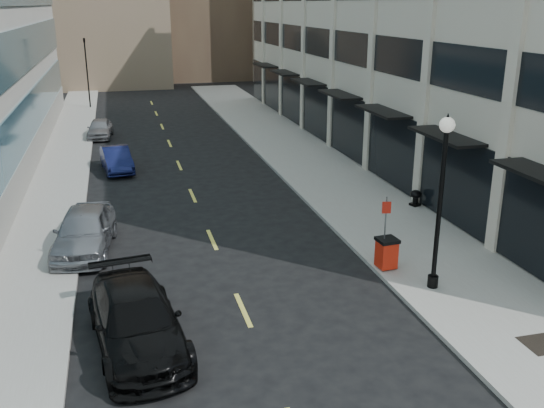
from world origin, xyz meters
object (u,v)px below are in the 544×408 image
trash_bin (387,252)px  car_blue_sedan (117,159)px  car_grey_sedan (100,128)px  urn_planter (416,196)px  traffic_signal (84,43)px  car_silver_sedan (84,231)px  car_black_pickup (137,321)px  lamppost (441,189)px  sign_post (385,223)px

trash_bin → car_blue_sedan: bearing=114.0°
car_grey_sedan → urn_planter: (14.09, -19.52, -0.07)m
car_blue_sedan → trash_bin: size_ratio=3.70×
traffic_signal → trash_bin: 40.34m
traffic_signal → car_silver_sedan: bearing=-88.8°
trash_bin → car_silver_sedan: bearing=151.3°
car_silver_sedan → urn_planter: (14.40, 1.48, -0.25)m
traffic_signal → trash_bin: size_ratio=6.33×
car_black_pickup → car_silver_sedan: (-1.60, 7.32, 0.05)m
trash_bin → lamppost: bearing=-68.9°
car_silver_sedan → trash_bin: car_silver_sedan is taller
lamppost → urn_planter: size_ratio=7.82×
car_silver_sedan → car_grey_sedan: bearing=96.2°
trash_bin → sign_post: sign_post is taller
urn_planter → traffic_signal: bearing=114.9°
traffic_signal → urn_planter: traffic_signal is taller
car_blue_sedan → trash_bin: car_blue_sedan is taller
car_black_pickup → lamppost: lamppost is taller
car_silver_sedan → sign_post: 11.10m
urn_planter → car_grey_sedan: bearing=125.8°
traffic_signal → lamppost: size_ratio=1.22×
traffic_signal → car_black_pickup: bearing=-86.8°
car_black_pickup → car_grey_sedan: car_black_pickup is taller
traffic_signal → trash_bin: (10.90, -38.52, -4.97)m
traffic_signal → sign_post: 40.17m
car_grey_sedan → trash_bin: car_grey_sedan is taller
car_silver_sedan → car_blue_sedan: (1.31, 11.62, -0.17)m
car_grey_sedan → sign_post: sign_post is taller
car_black_pickup → car_silver_sedan: car_silver_sedan is taller
trash_bin → sign_post: 1.07m
car_silver_sedan → urn_planter: size_ratio=6.79×
car_grey_sedan → sign_post: 27.34m
urn_planter → car_black_pickup: bearing=-145.5°
car_black_pickup → trash_bin: car_black_pickup is taller
sign_post → car_blue_sedan: bearing=130.5°
trash_bin → lamppost: lamppost is taller
car_silver_sedan → traffic_signal: bearing=98.2°
car_black_pickup → urn_planter: bearing=27.1°
traffic_signal → car_blue_sedan: 23.03m
car_black_pickup → trash_bin: (8.60, 2.80, -0.05)m
urn_planter → lamppost: bearing=-113.4°
car_grey_sedan → lamppost: 29.45m
sign_post → urn_planter: bearing=66.1°
sign_post → traffic_signal: bearing=117.5°
lamppost → urn_planter: lamppost is taller
trash_bin → lamppost: size_ratio=0.19×
urn_planter → car_blue_sedan: bearing=142.3°
car_grey_sedan → traffic_signal: bearing=99.3°
car_grey_sedan → trash_bin: bearing=-63.9°
traffic_signal → sign_post: size_ratio=2.67×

